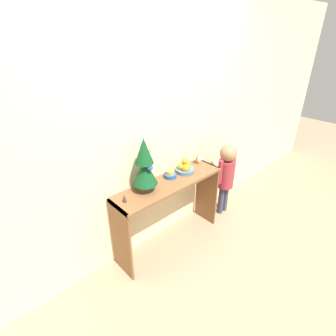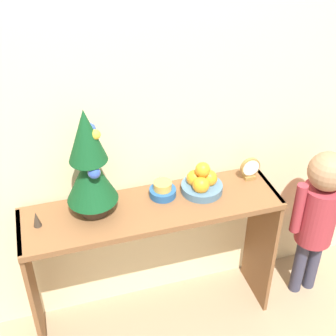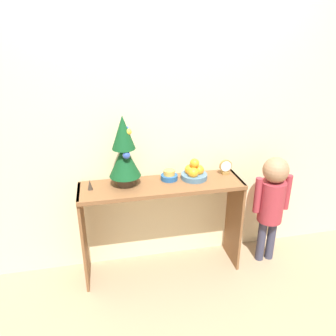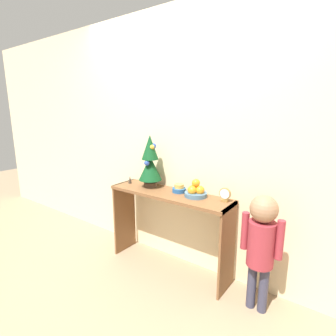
# 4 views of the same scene
# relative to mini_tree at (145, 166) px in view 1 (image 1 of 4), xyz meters

# --- Properties ---
(ground_plane) EXTENTS (12.00, 12.00, 0.00)m
(ground_plane) POSITION_rel_mini_tree_xyz_m (0.27, -0.21, -1.05)
(ground_plane) COLOR #997F60
(back_wall) EXTENTS (7.00, 0.05, 2.50)m
(back_wall) POSITION_rel_mini_tree_xyz_m (0.27, 0.17, 0.20)
(back_wall) COLOR beige
(back_wall) RESTS_ON ground_plane
(console_table) EXTENTS (1.24, 0.34, 0.79)m
(console_table) POSITION_rel_mini_tree_xyz_m (0.27, -0.04, -0.44)
(console_table) COLOR brown
(console_table) RESTS_ON ground_plane
(mini_tree) EXTENTS (0.23, 0.23, 0.53)m
(mini_tree) POSITION_rel_mini_tree_xyz_m (0.00, 0.00, 0.00)
(mini_tree) COLOR #4C3828
(mini_tree) RESTS_ON console_table
(fruit_bowl) EXTENTS (0.20, 0.20, 0.17)m
(fruit_bowl) POSITION_rel_mini_tree_xyz_m (0.53, 0.00, -0.21)
(fruit_bowl) COLOR #476B84
(fruit_bowl) RESTS_ON console_table
(singing_bowl) EXTENTS (0.13, 0.13, 0.08)m
(singing_bowl) POSITION_rel_mini_tree_xyz_m (0.34, 0.02, -0.23)
(singing_bowl) COLOR #235189
(singing_bowl) RESTS_ON console_table
(desk_clock) EXTENTS (0.10, 0.04, 0.12)m
(desk_clock) POSITION_rel_mini_tree_xyz_m (0.80, 0.03, -0.20)
(desk_clock) COLOR olive
(desk_clock) RESTS_ON console_table
(figurine) EXTENTS (0.04, 0.04, 0.08)m
(figurine) POSITION_rel_mini_tree_xyz_m (-0.26, -0.03, -0.22)
(figurine) COLOR #382D23
(figurine) RESTS_ON console_table
(child_figure) EXTENTS (0.32, 0.20, 0.95)m
(child_figure) POSITION_rel_mini_tree_xyz_m (1.16, -0.10, -0.44)
(child_figure) COLOR #38384C
(child_figure) RESTS_ON ground_plane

